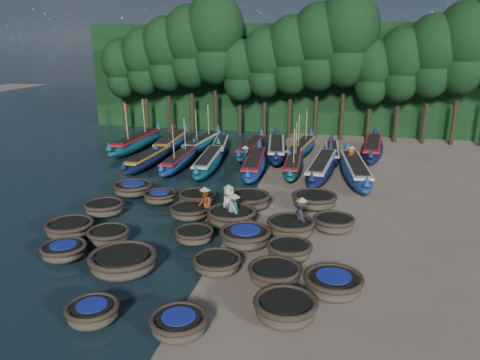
% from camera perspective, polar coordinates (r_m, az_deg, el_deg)
% --- Properties ---
extents(ground, '(120.00, 120.00, 0.00)m').
position_cam_1_polar(ground, '(24.02, -0.02, -4.29)').
color(ground, gray).
rests_on(ground, ground).
extents(foliage_wall, '(40.00, 3.00, 10.00)m').
position_cam_1_polar(foliage_wall, '(45.76, 6.58, 12.21)').
color(foliage_wall, black).
rests_on(foliage_wall, ground).
extents(coracle_2, '(1.97, 1.97, 0.67)m').
position_cam_1_polar(coracle_2, '(16.04, -17.55, -15.14)').
color(coracle_2, brown).
rests_on(coracle_2, ground).
extents(coracle_3, '(1.97, 1.97, 0.68)m').
position_cam_1_polar(coracle_3, '(14.94, -7.47, -17.00)').
color(coracle_3, brown).
rests_on(coracle_3, ground).
extents(coracle_4, '(2.48, 2.48, 0.80)m').
position_cam_1_polar(coracle_4, '(15.46, 5.55, -15.36)').
color(coracle_4, brown).
rests_on(coracle_4, ground).
extents(coracle_5, '(2.03, 2.03, 0.66)m').
position_cam_1_polar(coracle_5, '(20.57, -20.69, -8.08)').
color(coracle_5, brown).
rests_on(coracle_5, ground).
extents(coracle_6, '(2.99, 2.99, 0.85)m').
position_cam_1_polar(coracle_6, '(18.71, -14.08, -9.66)').
color(coracle_6, brown).
rests_on(coracle_6, ground).
extents(coracle_7, '(2.28, 2.28, 0.63)m').
position_cam_1_polar(coracle_7, '(18.35, -2.80, -10.11)').
color(coracle_7, brown).
rests_on(coracle_7, ground).
extents(coracle_8, '(2.01, 2.01, 0.71)m').
position_cam_1_polar(coracle_8, '(17.55, 4.24, -11.33)').
color(coracle_8, brown).
rests_on(coracle_8, ground).
extents(coracle_9, '(2.31, 2.31, 0.79)m').
position_cam_1_polar(coracle_9, '(17.06, 11.29, -12.32)').
color(coracle_9, brown).
rests_on(coracle_9, ground).
extents(coracle_10, '(2.29, 2.29, 0.74)m').
position_cam_1_polar(coracle_10, '(22.67, -20.05, -5.55)').
color(coracle_10, brown).
rests_on(coracle_10, ground).
extents(coracle_11, '(1.89, 1.89, 0.70)m').
position_cam_1_polar(coracle_11, '(21.42, -15.72, -6.54)').
color(coracle_11, brown).
rests_on(coracle_11, ground).
extents(coracle_12, '(1.76, 1.76, 0.63)m').
position_cam_1_polar(coracle_12, '(20.86, -5.60, -6.70)').
color(coracle_12, brown).
rests_on(coracle_12, ground).
extents(coracle_13, '(2.47, 2.47, 0.81)m').
position_cam_1_polar(coracle_13, '(20.34, 0.67, -6.94)').
color(coracle_13, brown).
rests_on(coracle_13, ground).
extents(coracle_14, '(2.09, 2.09, 0.75)m').
position_cam_1_polar(coracle_14, '(19.28, 6.01, -8.56)').
color(coracle_14, brown).
rests_on(coracle_14, ground).
extents(coracle_15, '(2.08, 2.08, 0.72)m').
position_cam_1_polar(coracle_15, '(24.80, -16.23, -3.29)').
color(coracle_15, brown).
rests_on(coracle_15, ground).
extents(coracle_16, '(2.13, 2.13, 0.67)m').
position_cam_1_polar(coracle_16, '(23.55, -6.16, -3.84)').
color(coracle_16, brown).
rests_on(coracle_16, ground).
extents(coracle_17, '(2.39, 2.39, 0.84)m').
position_cam_1_polar(coracle_17, '(22.51, -1.04, -4.48)').
color(coracle_17, brown).
rests_on(coracle_17, ground).
extents(coracle_18, '(2.21, 2.21, 0.84)m').
position_cam_1_polar(coracle_18, '(21.41, 6.21, -5.74)').
color(coracle_18, brown).
rests_on(coracle_18, ground).
extents(coracle_19, '(2.33, 2.33, 0.74)m').
position_cam_1_polar(coracle_19, '(22.31, 11.35, -5.19)').
color(coracle_19, brown).
rests_on(coracle_19, ground).
extents(coracle_20, '(2.63, 2.63, 0.75)m').
position_cam_1_polar(coracle_20, '(27.45, -12.93, -1.03)').
color(coracle_20, brown).
rests_on(coracle_20, ground).
extents(coracle_21, '(2.15, 2.15, 0.63)m').
position_cam_1_polar(coracle_21, '(25.98, -9.72, -2.02)').
color(coracle_21, brown).
rests_on(coracle_21, ground).
extents(coracle_22, '(2.49, 2.49, 0.68)m').
position_cam_1_polar(coracle_22, '(25.52, -5.22, -2.14)').
color(coracle_22, brown).
rests_on(coracle_22, ground).
extents(coracle_23, '(2.58, 2.58, 0.83)m').
position_cam_1_polar(coracle_23, '(24.73, 0.95, -2.48)').
color(coracle_23, brown).
rests_on(coracle_23, ground).
extents(coracle_24, '(2.45, 2.45, 0.80)m').
position_cam_1_polar(coracle_24, '(25.11, 9.05, -2.43)').
color(coracle_24, brown).
rests_on(coracle_24, ground).
extents(long_boat_2, '(1.62, 7.66, 1.35)m').
position_cam_1_polar(long_boat_2, '(33.62, -11.06, 2.54)').
color(long_boat_2, '#10123A').
rests_on(long_boat_2, ground).
extents(long_boat_3, '(1.58, 7.72, 3.28)m').
position_cam_1_polar(long_boat_3, '(32.93, -7.39, 2.43)').
color(long_boat_3, navy).
rests_on(long_boat_3, ground).
extents(long_boat_4, '(2.20, 8.30, 1.47)m').
position_cam_1_polar(long_boat_4, '(32.19, -3.85, 2.26)').
color(long_boat_4, '#0E4A54').
rests_on(long_boat_4, ground).
extents(long_boat_5, '(2.23, 8.36, 1.48)m').
position_cam_1_polar(long_boat_5, '(31.52, 1.73, 1.98)').
color(long_boat_5, navy).
rests_on(long_boat_5, ground).
extents(long_boat_6, '(1.68, 7.55, 3.21)m').
position_cam_1_polar(long_boat_6, '(31.81, 6.50, 1.92)').
color(long_boat_6, '#0E4A54').
rests_on(long_boat_6, ground).
extents(long_boat_7, '(2.32, 8.89, 1.57)m').
position_cam_1_polar(long_boat_7, '(31.05, 9.95, 1.56)').
color(long_boat_7, '#10123A').
rests_on(long_boat_7, ground).
extents(long_boat_8, '(2.71, 9.16, 1.62)m').
position_cam_1_polar(long_boat_8, '(30.71, 13.85, 1.19)').
color(long_boat_8, navy).
rests_on(long_boat_8, ground).
extents(long_boat_9, '(1.85, 9.22, 3.92)m').
position_cam_1_polar(long_boat_9, '(38.86, -12.48, 4.55)').
color(long_boat_9, '#0E4A54').
rests_on(long_boat_9, ground).
extents(long_boat_10, '(2.01, 8.57, 1.51)m').
position_cam_1_polar(long_boat_10, '(38.51, -8.26, 4.59)').
color(long_boat_10, navy).
rests_on(long_boat_10, ground).
extents(long_boat_11, '(1.98, 8.14, 3.47)m').
position_cam_1_polar(long_boat_11, '(38.10, -4.59, 4.54)').
color(long_boat_11, '#0E4A54').
rests_on(long_boat_11, ground).
extents(long_boat_12, '(2.56, 7.45, 1.33)m').
position_cam_1_polar(long_boat_12, '(36.89, -2.46, 4.10)').
color(long_boat_12, '#10123A').
rests_on(long_boat_12, ground).
extents(long_boat_13, '(1.65, 7.94, 1.40)m').
position_cam_1_polar(long_boat_13, '(36.31, 1.38, 3.94)').
color(long_boat_13, navy).
rests_on(long_boat_13, ground).
extents(long_boat_14, '(2.78, 8.96, 1.59)m').
position_cam_1_polar(long_boat_14, '(35.76, 4.46, 3.81)').
color(long_boat_14, '#10123A').
rests_on(long_boat_14, ground).
extents(long_boat_15, '(2.38, 7.96, 3.40)m').
position_cam_1_polar(long_boat_15, '(36.45, 7.47, 3.87)').
color(long_boat_15, navy).
rests_on(long_boat_15, ground).
extents(long_boat_16, '(1.66, 7.37, 1.30)m').
position_cam_1_polar(long_boat_16, '(35.57, 11.14, 3.29)').
color(long_boat_16, '#10123A').
rests_on(long_boat_16, ground).
extents(long_boat_17, '(2.33, 9.02, 1.59)m').
position_cam_1_polar(long_boat_17, '(37.33, 15.86, 3.78)').
color(long_boat_17, '#10123A').
rests_on(long_boat_17, ground).
extents(fisherman_0, '(0.90, 1.03, 1.98)m').
position_cam_1_polar(fisherman_0, '(22.98, -1.39, -2.78)').
color(fisherman_0, silver).
rests_on(fisherman_0, ground).
extents(fisherman_1, '(0.67, 0.69, 1.79)m').
position_cam_1_polar(fisherman_1, '(22.19, -0.62, -3.63)').
color(fisherman_1, '#175163').
rests_on(fisherman_1, ground).
extents(fisherman_2, '(0.86, 0.96, 1.81)m').
position_cam_1_polar(fisherman_2, '(23.20, -4.30, -2.86)').
color(fisherman_2, '#B54D18').
rests_on(fisherman_2, ground).
extents(fisherman_3, '(1.08, 1.28, 1.91)m').
position_cam_1_polar(fisherman_3, '(21.57, 7.48, -4.42)').
color(fisherman_3, black).
rests_on(fisherman_3, ground).
extents(fisherman_4, '(0.91, 0.92, 1.76)m').
position_cam_1_polar(fisherman_4, '(22.28, -1.02, -3.68)').
color(fisherman_4, silver).
rests_on(fisherman_4, ground).
extents(fisherman_5, '(0.73, 1.46, 1.70)m').
position_cam_1_polar(fisherman_5, '(32.36, 0.64, 2.81)').
color(fisherman_5, '#175163').
rests_on(fisherman_5, ground).
extents(fisherman_6, '(0.71, 0.92, 1.87)m').
position_cam_1_polar(fisherman_6, '(32.45, 13.35, 2.57)').
color(fisherman_6, '#B54D18').
rests_on(fisherman_6, ground).
extents(tree_0, '(3.68, 3.68, 8.68)m').
position_cam_1_polar(tree_0, '(46.85, -14.28, 13.11)').
color(tree_0, black).
rests_on(tree_0, ground).
extents(tree_1, '(4.09, 4.09, 9.65)m').
position_cam_1_polar(tree_1, '(45.84, -11.69, 14.05)').
color(tree_1, black).
rests_on(tree_1, ground).
extents(tree_2, '(4.51, 4.51, 10.63)m').
position_cam_1_polar(tree_2, '(44.93, -8.97, 15.00)').
color(tree_2, black).
rests_on(tree_2, ground).
extents(tree_3, '(4.92, 4.92, 11.60)m').
position_cam_1_polar(tree_3, '(44.13, -6.11, 15.95)').
color(tree_3, black).
rests_on(tree_3, ground).
extents(tree_4, '(5.34, 5.34, 12.58)m').
position_cam_1_polar(tree_4, '(43.45, -3.14, 16.89)').
color(tree_4, black).
rests_on(tree_4, ground).
extents(tree_5, '(3.68, 3.68, 8.68)m').
position_cam_1_polar(tree_5, '(42.97, -0.04, 13.31)').
color(tree_5, black).
rests_on(tree_5, ground).
extents(tree_6, '(4.09, 4.09, 9.65)m').
position_cam_1_polar(tree_6, '(42.49, 3.08, 14.16)').
color(tree_6, black).
rests_on(tree_6, ground).
extents(tree_7, '(4.51, 4.51, 10.63)m').
position_cam_1_polar(tree_7, '(42.14, 6.29, 14.98)').
color(tree_7, black).
rests_on(tree_7, ground).
extents(tree_8, '(4.92, 4.92, 11.60)m').
position_cam_1_polar(tree_8, '(41.92, 9.56, 15.77)').
color(tree_8, black).
rests_on(tree_8, ground).
extents(tree_9, '(5.34, 5.34, 12.58)m').
position_cam_1_polar(tree_9, '(41.84, 12.89, 16.51)').
color(tree_9, black).
rests_on(tree_9, ground).
extents(tree_10, '(3.68, 3.68, 8.68)m').
position_cam_1_polar(tree_10, '(41.98, 15.85, 12.60)').
color(tree_10, black).
rests_on(tree_10, ground).
extents(tree_11, '(4.09, 4.09, 9.65)m').
position_cam_1_polar(tree_11, '(42.12, 19.13, 13.26)').
color(tree_11, black).
rests_on(tree_11, ground).
extents(tree_12, '(4.51, 4.51, 10.63)m').
position_cam_1_polar(tree_12, '(42.40, 22.39, 13.86)').
color(tree_12, black).
rests_on(tree_12, ground).
extents(tree_13, '(4.92, 4.92, 11.60)m').
position_cam_1_polar(tree_13, '(42.80, 25.62, 14.42)').
color(tree_13, black).
rests_on(tree_13, ground).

